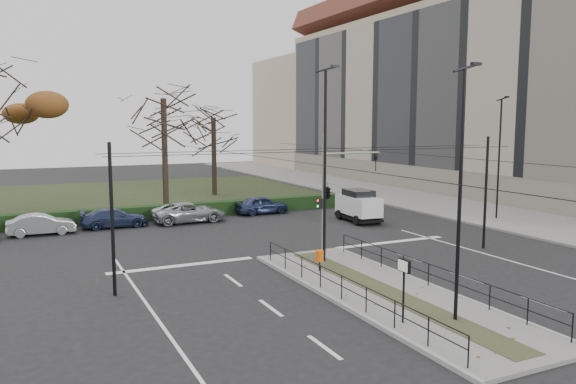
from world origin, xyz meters
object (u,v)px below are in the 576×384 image
object	(u,v)px
streetlamp_sidewalk	(499,157)
traffic_light	(329,190)
streetlamp_median_near	(460,192)
parked_car_third	(114,218)
parked_car_second	(41,224)
parked_car_fourth	(189,212)
info_panel	(404,273)
litter_bin	(320,256)
streetlamp_median_far	(325,163)
bare_tree_center	(213,123)
bare_tree_near	(164,107)
white_van	(358,205)
parked_car_fifth	(262,205)

from	to	relation	value
streetlamp_sidewalk	traffic_light	bearing A→B (deg)	-166.59
streetlamp_median_near	parked_car_third	size ratio (longest dim) A/B	2.02
traffic_light	parked_car_second	distance (m)	17.83
streetlamp_sidewalk	parked_car_fourth	distance (m)	21.52
parked_car_second	parked_car_fourth	distance (m)	9.20
traffic_light	info_panel	world-z (taller)	traffic_light
litter_bin	parked_car_second	size ratio (longest dim) A/B	0.24
traffic_light	litter_bin	world-z (taller)	traffic_light
streetlamp_median_far	litter_bin	bearing A→B (deg)	-126.30
traffic_light	info_panel	bearing A→B (deg)	-106.16
streetlamp_median_near	bare_tree_center	bearing A→B (deg)	84.94
litter_bin	streetlamp_sidewalk	world-z (taller)	streetlamp_sidewalk
streetlamp_median_near	bare_tree_near	world-z (taller)	bare_tree_near
litter_bin	bare_tree_near	xyz separation A→B (m)	(-1.94, 20.75, 7.09)
info_panel	streetlamp_median_near	xyz separation A→B (m)	(1.77, -0.55, 2.64)
info_panel	bare_tree_center	world-z (taller)	bare_tree_center
traffic_light	litter_bin	distance (m)	4.64
streetlamp_median_near	streetlamp_sidewalk	xyz separation A→B (m)	(16.67, 14.36, -0.08)
bare_tree_center	info_panel	bearing A→B (deg)	-98.03
white_van	bare_tree_center	xyz separation A→B (m)	(-4.57, 17.24, 5.51)
parked_car_fifth	streetlamp_sidewalk	bearing A→B (deg)	-126.71
streetlamp_median_near	white_van	world-z (taller)	streetlamp_median_near
traffic_light	litter_bin	xyz separation A→B (m)	(-2.26, -3.18, -2.50)
parked_car_fourth	streetlamp_sidewalk	bearing A→B (deg)	-114.73
parked_car_second	parked_car_fifth	size ratio (longest dim) A/B	0.98
parked_car_third	parked_car_fourth	distance (m)	4.86
streetlamp_sidewalk	parked_car_third	world-z (taller)	streetlamp_sidewalk
parked_car_fifth	white_van	bearing A→B (deg)	-143.05
parked_car_second	streetlamp_median_near	bearing A→B (deg)	-151.76
traffic_light	white_van	size ratio (longest dim) A/B	1.34
traffic_light	parked_car_fourth	bearing A→B (deg)	108.15
info_panel	parked_car_fourth	bearing A→B (deg)	92.66
white_van	parked_car_fifth	world-z (taller)	white_van
streetlamp_sidewalk	parked_car_fourth	world-z (taller)	streetlamp_sidewalk
bare_tree_center	parked_car_fourth	bearing A→B (deg)	-115.36
traffic_light	parked_car_third	xyz separation A→B (m)	(-8.81, 12.33, -2.69)
litter_bin	bare_tree_near	bearing A→B (deg)	95.33
info_panel	parked_car_second	size ratio (longest dim) A/B	0.56
info_panel	bare_tree_center	distance (m)	35.38
streetlamp_median_near	streetlamp_median_far	bearing A→B (deg)	90.24
parked_car_second	streetlamp_median_far	bearing A→B (deg)	-138.30
bare_tree_near	traffic_light	bearing A→B (deg)	-76.56
info_panel	parked_car_third	distance (m)	23.23
bare_tree_center	litter_bin	bearing A→B (deg)	-98.66
litter_bin	streetlamp_median_far	xyz separation A→B (m)	(1.07, 1.46, 4.03)
parked_car_fourth	parked_car_fifth	bearing A→B (deg)	-81.03
parked_car_fifth	litter_bin	bearing A→B (deg)	163.85
litter_bin	bare_tree_center	world-z (taller)	bare_tree_center
litter_bin	info_panel	distance (m)	7.04
parked_car_second	bare_tree_center	world-z (taller)	bare_tree_center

